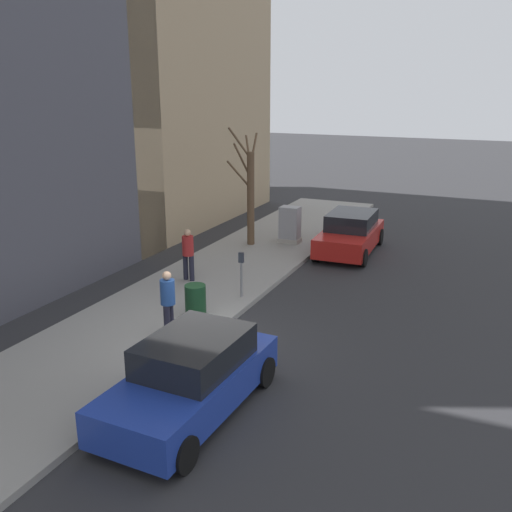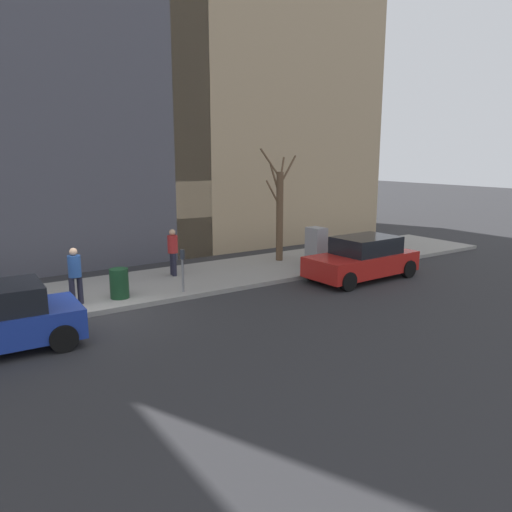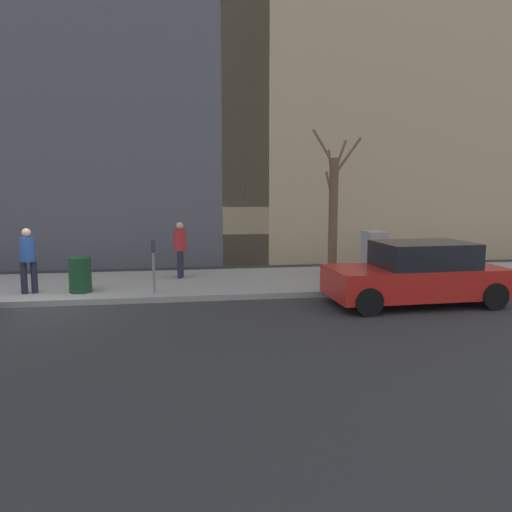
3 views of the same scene
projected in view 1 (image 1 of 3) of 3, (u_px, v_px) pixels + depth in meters
The scene contains 11 objects.
ground_plane at pixel (206, 344), 13.97m from camera, with size 120.00×120.00×0.00m, color #2B2B2D.
sidewalk at pixel (138, 328), 14.73m from camera, with size 4.00×36.00×0.15m, color gray.
parked_car_red at pixel (350, 233), 21.47m from camera, with size 2.05×4.26×1.52m.
parked_car_blue at pixel (191, 377), 10.93m from camera, with size 2.04×4.26×1.52m.
parking_meter at pixel (241, 270), 16.47m from camera, with size 0.14×0.10×1.35m.
utility_box at pixel (290, 225), 22.24m from camera, with size 0.83×0.61×1.43m.
bare_tree at pixel (250, 193), 21.67m from camera, with size 1.18×1.42×4.49m.
trash_bin at pixel (196, 301), 15.11m from camera, with size 0.56×0.56×0.90m, color #14381E.
pedestrian_near_meter at pixel (188, 252), 17.87m from camera, with size 0.40×0.36×1.66m.
pedestrian_midblock at pixel (168, 299), 13.89m from camera, with size 0.36×0.40×1.66m.
office_tower_left at pixel (96, 0), 25.38m from camera, with size 11.94×11.94×19.49m, color tan.
Camera 1 is at (-6.34, 11.13, 6.11)m, focal length 40.00 mm.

